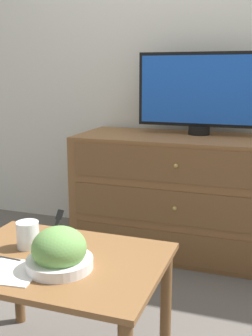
# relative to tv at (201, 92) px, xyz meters

# --- Properties ---
(ground_plane) EXTENTS (12.00, 12.00, 0.00)m
(ground_plane) POSITION_rel_tv_xyz_m (0.02, 0.19, -0.99)
(ground_plane) COLOR #56514C
(wall_back) EXTENTS (12.00, 0.05, 2.60)m
(wall_back) POSITION_rel_tv_xyz_m (0.02, 0.22, 0.31)
(wall_back) COLOR silver
(wall_back) RESTS_ON ground_plane
(dresser) EXTENTS (1.32, 0.56, 0.73)m
(dresser) POSITION_rel_tv_xyz_m (-0.06, -0.11, -0.62)
(dresser) COLOR brown
(dresser) RESTS_ON ground_plane
(tv) EXTENTS (0.77, 0.13, 0.49)m
(tv) POSITION_rel_tv_xyz_m (0.00, 0.00, 0.00)
(tv) COLOR black
(tv) RESTS_ON dresser
(coffee_table) EXTENTS (0.75, 0.55, 0.46)m
(coffee_table) POSITION_rel_tv_xyz_m (-0.25, -1.36, -0.60)
(coffee_table) COLOR brown
(coffee_table) RESTS_ON ground_plane
(takeout_bowl) EXTENTS (0.22, 0.22, 0.19)m
(takeout_bowl) POSITION_rel_tv_xyz_m (-0.21, -1.43, -0.47)
(takeout_bowl) COLOR silver
(takeout_bowl) RESTS_ON coffee_table
(drink_cup) EXTENTS (0.08, 0.08, 0.10)m
(drink_cup) POSITION_rel_tv_xyz_m (-0.40, -1.31, -0.48)
(drink_cup) COLOR beige
(drink_cup) RESTS_ON coffee_table
(napkin) EXTENTS (0.20, 0.20, 0.00)m
(napkin) POSITION_rel_tv_xyz_m (-0.34, -1.51, -0.52)
(napkin) COLOR white
(napkin) RESTS_ON coffee_table
(knife) EXTENTS (0.16, 0.02, 0.01)m
(knife) POSITION_rel_tv_xyz_m (-0.44, -1.43, -0.52)
(knife) COLOR black
(knife) RESTS_ON coffee_table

